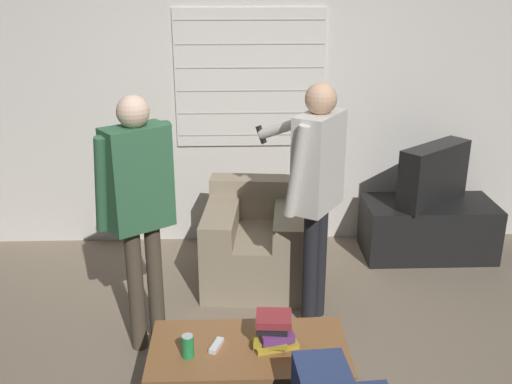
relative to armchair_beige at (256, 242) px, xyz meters
The scene contains 11 objects.
ground_plane 1.29m from the armchair_beige, 96.46° to the right, with size 16.00×16.00×0.00m, color #7F705B.
wall_back 1.25m from the armchair_beige, 99.91° to the left, with size 5.20×0.08×2.55m.
armchair_beige is the anchor object (origin of this frame).
coffee_table 1.50m from the armchair_beige, 93.52° to the right, with size 1.07×0.55×0.40m.
tv_stand 1.53m from the armchair_beige, 14.61° to the left, with size 1.08×0.54×0.47m.
tv 1.57m from the armchair_beige, 14.71° to the left, with size 0.68×0.60×0.50m.
person_left_standing 1.33m from the armchair_beige, 131.08° to the right, with size 0.49×0.82×1.64m.
person_right_standing 1.01m from the armchair_beige, 58.15° to the right, with size 0.58×0.75×1.66m.
book_stack 1.50m from the armchair_beige, 88.38° to the right, with size 0.26×0.21×0.18m.
soda_can 1.63m from the armchair_beige, 104.70° to the right, with size 0.07×0.07×0.13m.
spare_remote 1.52m from the armchair_beige, 100.05° to the right, with size 0.08×0.14×0.02m.
Camera 1 is at (-0.01, -2.97, 2.30)m, focal length 42.00 mm.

